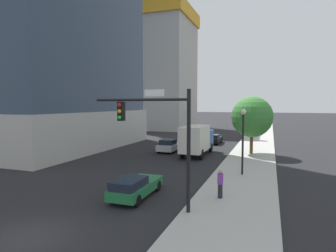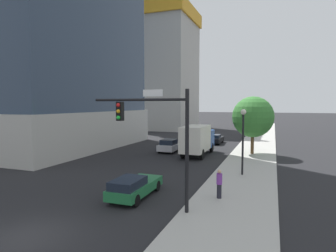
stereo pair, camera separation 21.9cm
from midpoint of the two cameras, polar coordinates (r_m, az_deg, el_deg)
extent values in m
plane|color=black|center=(14.57, -26.84, -19.29)|extent=(400.00, 400.00, 0.00)
cube|color=#B2AFA8|center=(29.69, 15.66, -6.80)|extent=(4.88, 120.00, 0.15)
cube|color=#B2AFA8|center=(41.42, -22.26, -0.57)|extent=(17.11, 23.83, 4.82)
cube|color=#B2AFA8|center=(68.25, -1.71, 11.06)|extent=(14.21, 15.25, 27.41)
cube|color=gold|center=(70.72, -1.74, 20.93)|extent=(15.06, 16.16, 3.00)
cube|color=gold|center=(63.08, 0.44, 14.90)|extent=(0.90, 0.90, 34.57)
cylinder|color=black|center=(14.72, 3.69, -5.07)|extent=(0.20, 0.20, 6.35)
cylinder|color=black|center=(15.48, -5.92, 5.21)|extent=(5.38, 0.14, 0.14)
cube|color=black|center=(16.02, -9.65, 2.90)|extent=(0.32, 0.36, 1.05)
sphere|color=red|center=(15.85, -10.00, 4.11)|extent=(0.22, 0.22, 0.22)
sphere|color=orange|center=(15.85, -9.98, 2.89)|extent=(0.22, 0.22, 0.22)
sphere|color=green|center=(15.86, -9.97, 1.66)|extent=(0.22, 0.22, 0.22)
cube|color=white|center=(15.16, -3.16, 6.57)|extent=(1.10, 0.04, 0.36)
cylinder|color=black|center=(23.46, 14.36, -3.59)|extent=(0.16, 0.16, 4.79)
sphere|color=silver|center=(23.25, 14.48, 2.71)|extent=(0.44, 0.44, 0.44)
cylinder|color=brown|center=(33.80, 16.05, -3.23)|extent=(0.36, 0.36, 2.44)
sphere|color=#387F33|center=(33.54, 16.15, 1.76)|extent=(4.59, 4.59, 4.59)
cube|color=#1E6638|center=(18.27, -6.57, -12.03)|extent=(1.77, 4.57, 0.58)
cube|color=#19212D|center=(17.25, -8.11, -11.17)|extent=(1.48, 2.34, 0.49)
cylinder|color=black|center=(20.00, -6.60, -11.30)|extent=(0.22, 0.69, 0.69)
cylinder|color=black|center=(19.39, -2.39, -11.78)|extent=(0.22, 0.69, 0.69)
cylinder|color=black|center=(17.39, -11.27, -13.77)|extent=(0.22, 0.69, 0.69)
cylinder|color=black|center=(16.68, -6.53, -14.51)|extent=(0.22, 0.69, 0.69)
cube|color=#233D9E|center=(44.10, 4.41, -2.34)|extent=(1.81, 4.38, 0.66)
cube|color=#19212D|center=(44.07, 4.42, -1.61)|extent=(1.52, 1.90, 0.46)
cylinder|color=black|center=(45.77, 3.93, -2.44)|extent=(0.22, 0.66, 0.66)
cylinder|color=black|center=(45.37, 5.87, -2.51)|extent=(0.22, 0.66, 0.66)
cylinder|color=black|center=(42.94, 2.85, -2.89)|extent=(0.22, 0.66, 0.66)
cylinder|color=black|center=(42.51, 4.91, -2.97)|extent=(0.22, 0.66, 0.66)
cube|color=black|center=(42.58, 9.02, -2.63)|extent=(1.81, 4.63, 0.62)
cube|color=#19212D|center=(41.84, 8.85, -2.00)|extent=(1.52, 2.00, 0.47)
cylinder|color=black|center=(44.30, 8.38, -2.69)|extent=(0.22, 0.67, 0.67)
cylinder|color=black|center=(44.01, 10.42, -2.76)|extent=(0.22, 0.67, 0.67)
cylinder|color=black|center=(41.24, 7.51, -3.20)|extent=(0.22, 0.67, 0.67)
cylinder|color=black|center=(40.94, 9.70, -3.29)|extent=(0.22, 0.67, 0.67)
cube|color=#B7B7BC|center=(34.85, 0.15, -4.09)|extent=(1.91, 4.38, 0.69)
cube|color=#19212D|center=(34.20, -0.19, -3.17)|extent=(1.61, 1.99, 0.58)
cylinder|color=black|center=(36.56, -0.31, -4.16)|extent=(0.22, 0.65, 0.65)
cylinder|color=black|center=(36.03, 2.21, -4.29)|extent=(0.22, 0.65, 0.65)
cylinder|color=black|center=(33.82, -2.05, -4.86)|extent=(0.22, 0.65, 0.65)
cylinder|color=black|center=(33.24, 0.66, -5.02)|extent=(0.22, 0.65, 0.65)
cube|color=#1E4799|center=(34.94, 6.68, -2.40)|extent=(2.31, 2.04, 1.99)
cube|color=silver|center=(31.31, 5.15, -2.48)|extent=(2.31, 5.08, 2.73)
cylinder|color=black|center=(35.32, 5.05, -4.10)|extent=(0.30, 1.10, 1.10)
cylinder|color=black|center=(34.87, 8.29, -4.24)|extent=(0.30, 1.10, 1.10)
cylinder|color=black|center=(30.59, 2.68, -5.41)|extent=(0.30, 1.10, 1.10)
cylinder|color=black|center=(30.07, 6.40, -5.60)|extent=(0.30, 1.10, 1.10)
cylinder|color=black|center=(17.77, 9.96, -12.59)|extent=(0.28, 0.28, 0.84)
cylinder|color=purple|center=(17.57, 9.99, -10.27)|extent=(0.34, 0.34, 0.65)
sphere|color=tan|center=(17.46, 10.01, -8.87)|extent=(0.23, 0.23, 0.23)
camera|label=1|loc=(0.11, -90.27, -0.02)|focal=30.70mm
camera|label=2|loc=(0.11, 89.73, 0.02)|focal=30.70mm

